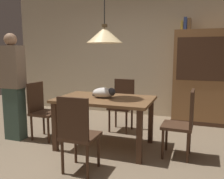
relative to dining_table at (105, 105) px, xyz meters
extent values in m
plane|color=#847056|center=(0.07, -0.52, -0.65)|extent=(10.00, 10.00, 0.00)
cube|color=beige|center=(0.07, 2.13, 0.80)|extent=(6.40, 0.10, 2.90)
cube|color=brown|center=(0.00, 0.00, 0.08)|extent=(1.40, 0.90, 0.04)
cube|color=#472D1E|center=(-0.62, -0.39, -0.29)|extent=(0.07, 0.07, 0.71)
cube|color=#472D1E|center=(0.62, -0.39, -0.29)|extent=(0.07, 0.07, 0.71)
cube|color=#472D1E|center=(-0.62, 0.39, -0.29)|extent=(0.07, 0.07, 0.71)
cube|color=#472D1E|center=(0.62, 0.39, -0.29)|extent=(0.07, 0.07, 0.71)
cube|color=#472D1E|center=(0.00, 0.80, -0.22)|extent=(0.42, 0.42, 0.04)
cube|color=#40291B|center=(0.01, 0.98, 0.04)|extent=(0.38, 0.05, 0.48)
cylinder|color=#472D1E|center=(-0.17, 0.65, -0.44)|extent=(0.04, 0.04, 0.41)
cylinder|color=#472D1E|center=(0.15, 0.63, -0.44)|extent=(0.04, 0.04, 0.41)
cylinder|color=#472D1E|center=(-0.15, 0.97, -0.44)|extent=(0.04, 0.04, 0.41)
cylinder|color=#472D1E|center=(0.17, 0.95, -0.44)|extent=(0.04, 0.04, 0.41)
cube|color=#472D1E|center=(-1.05, 0.00, -0.22)|extent=(0.41, 0.41, 0.04)
cube|color=#40291B|center=(-1.23, 0.00, 0.04)|extent=(0.04, 0.38, 0.48)
cylinder|color=#472D1E|center=(-0.89, -0.16, -0.44)|extent=(0.04, 0.04, 0.41)
cylinder|color=#472D1E|center=(-0.89, 0.16, -0.44)|extent=(0.04, 0.04, 0.41)
cylinder|color=#472D1E|center=(-1.21, -0.16, -0.44)|extent=(0.04, 0.04, 0.41)
cylinder|color=#472D1E|center=(-1.21, 0.16, -0.44)|extent=(0.04, 0.04, 0.41)
cube|color=#472D1E|center=(0.00, -0.80, -0.22)|extent=(0.40, 0.40, 0.04)
cube|color=#40291B|center=(0.00, -0.98, 0.04)|extent=(0.38, 0.04, 0.48)
cylinder|color=#472D1E|center=(0.16, -0.64, -0.44)|extent=(0.04, 0.04, 0.41)
cylinder|color=#472D1E|center=(-0.16, -0.64, -0.44)|extent=(0.04, 0.04, 0.41)
cylinder|color=#472D1E|center=(0.16, -0.96, -0.44)|extent=(0.04, 0.04, 0.41)
cylinder|color=#472D1E|center=(-0.16, -0.96, -0.44)|extent=(0.04, 0.04, 0.41)
cube|color=#472D1E|center=(1.05, 0.00, -0.22)|extent=(0.41, 0.41, 0.04)
cube|color=#40291B|center=(1.23, -0.01, 0.04)|extent=(0.05, 0.38, 0.48)
cylinder|color=#472D1E|center=(0.90, 0.16, -0.44)|extent=(0.04, 0.04, 0.41)
cylinder|color=#472D1E|center=(0.89, -0.15, -0.44)|extent=(0.04, 0.04, 0.41)
cylinder|color=#472D1E|center=(1.21, 0.15, -0.44)|extent=(0.04, 0.04, 0.41)
cylinder|color=#472D1E|center=(1.20, -0.16, -0.44)|extent=(0.04, 0.04, 0.41)
ellipsoid|color=silver|center=(-0.02, 0.02, 0.18)|extent=(0.39, 0.31, 0.15)
sphere|color=#333338|center=(0.11, 0.00, 0.20)|extent=(0.11, 0.11, 0.11)
cylinder|color=#333338|center=(-0.14, 0.08, 0.13)|extent=(0.18, 0.04, 0.04)
cone|color=beige|center=(0.00, 0.00, 1.01)|extent=(0.52, 0.52, 0.22)
cylinder|color=#513D23|center=(0.00, 0.00, 1.14)|extent=(0.08, 0.08, 0.04)
cube|color=olive|center=(1.37, 1.80, 0.28)|extent=(1.10, 0.44, 1.85)
cube|color=#472D1E|center=(1.37, 1.58, 0.65)|extent=(0.97, 0.01, 0.81)
cube|color=#472D1E|center=(1.37, 1.80, -0.61)|extent=(1.12, 0.45, 0.08)
cube|color=gold|center=(0.94, 1.80, 1.29)|extent=(0.04, 0.20, 0.18)
cube|color=#384C93|center=(1.00, 1.80, 1.32)|extent=(0.06, 0.24, 0.24)
cube|color=brown|center=(1.08, 1.80, 1.31)|extent=(0.06, 0.24, 0.22)
cube|color=#3D564C|center=(-1.52, -0.17, -0.22)|extent=(0.30, 0.20, 0.85)
cube|color=#84705B|center=(-1.52, -0.17, 0.54)|extent=(0.36, 0.22, 0.67)
sphere|color=#A37A5B|center=(-1.52, -0.17, 0.97)|extent=(0.20, 0.20, 0.20)
camera|label=1|loc=(1.27, -3.27, 0.76)|focal=38.76mm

